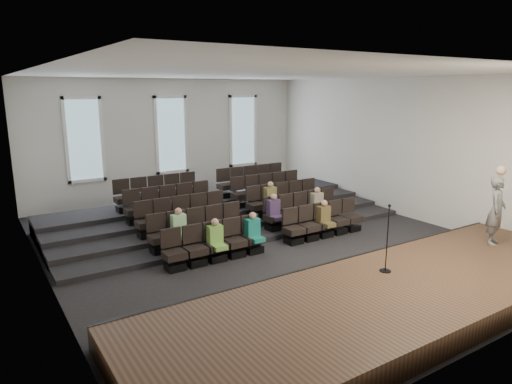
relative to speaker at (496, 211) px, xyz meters
The scene contains 14 objects.
ground 6.53m from the speaker, 133.21° to the left, with size 14.00×14.00×0.00m, color black.
ceiling 7.32m from the speaker, 133.21° to the left, with size 12.00×14.00×0.02m, color white.
wall_back 12.51m from the speaker, 110.52° to the left, with size 12.00×0.04×5.00m, color silver.
wall_front 5.09m from the speaker, 151.49° to the right, with size 12.00×0.04×5.00m, color silver.
wall_left 11.43m from the speaker, 155.89° to the left, with size 0.04×14.00×5.00m, color silver.
wall_right 5.05m from the speaker, 70.42° to the left, with size 0.04×14.00×5.00m, color silver.
stage 4.54m from the speaker, behind, with size 11.80×3.60×0.50m, color #4A331F.
stage_lip 4.71m from the speaker, 163.20° to the left, with size 11.80×0.06×0.52m, color black.
risers 9.04m from the speaker, 119.18° to the left, with size 11.80×4.80×0.60m.
seating_rows 7.61m from the speaker, 125.21° to the left, with size 6.80×4.70×1.67m.
windows 12.46m from the speaker, 110.63° to the left, with size 8.44×0.10×3.24m.
audience 6.39m from the speaker, 131.03° to the left, with size 5.45×2.64×1.10m.
speaker is the anchor object (origin of this frame).
mic_stand 3.97m from the speaker, behind, with size 0.27×0.27×1.59m.
Camera 1 is at (-7.34, -11.04, 4.57)m, focal length 32.00 mm.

